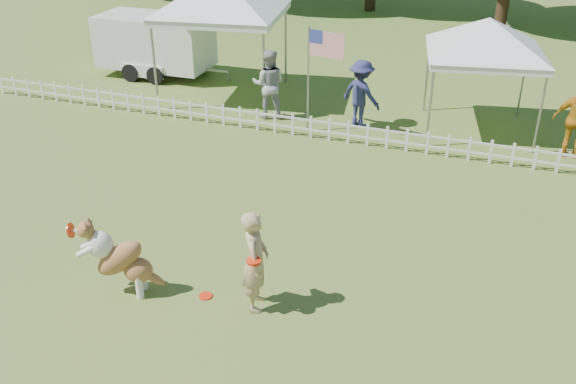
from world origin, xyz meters
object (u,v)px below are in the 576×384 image
object	(u,v)px
canopy_tent_right	(481,77)
spectator_a	(269,84)
canopy_tent_left	(223,38)
spectator_b	(361,94)
handler	(255,261)
dog	(121,258)
frisbee_on_turf	(206,296)
cargo_trailer	(155,45)
flag_pole	(308,81)

from	to	relation	value
canopy_tent_right	spectator_a	xyz separation A→B (m)	(-5.50, -1.00, -0.50)
canopy_tent_left	spectator_b	xyz separation A→B (m)	(4.48, -1.01, -0.86)
handler	spectator_a	xyz separation A→B (m)	(-2.96, 7.97, 0.08)
handler	spectator_b	world-z (taller)	spectator_b
canopy_tent_left	spectator_a	distance (m)	2.45
canopy_tent_left	canopy_tent_right	size ratio (longest dim) A/B	1.21
canopy_tent_left	spectator_b	size ratio (longest dim) A/B	1.94
dog	spectator_a	world-z (taller)	spectator_a
frisbee_on_turf	canopy_tent_left	size ratio (longest dim) A/B	0.06
frisbee_on_turf	canopy_tent_right	distance (m)	9.80
canopy_tent_right	cargo_trailer	world-z (taller)	canopy_tent_right
spectator_b	dog	bearing A→B (deg)	102.41
canopy_tent_right	cargo_trailer	bearing A→B (deg)	161.79
frisbee_on_turf	spectator_b	xyz separation A→B (m)	(0.47, 8.30, 0.90)
canopy_tent_left	dog	bearing A→B (deg)	-84.08
dog	canopy_tent_right	bearing A→B (deg)	46.18
spectator_b	canopy_tent_left	bearing A→B (deg)	11.37
flag_pole	spectator_a	xyz separation A→B (m)	(-1.33, 0.60, -0.43)
flag_pole	spectator_a	bearing A→B (deg)	168.14
canopy_tent_left	spectator_a	xyz separation A→B (m)	(1.94, -1.25, -0.81)
cargo_trailer	flag_pole	world-z (taller)	flag_pole
flag_pole	spectator_b	world-z (taller)	flag_pole
dog	canopy_tent_right	xyz separation A→B (m)	(4.75, 9.43, 0.77)
canopy_tent_right	canopy_tent_left	bearing A→B (deg)	167.11
frisbee_on_turf	canopy_tent_right	xyz separation A→B (m)	(3.43, 9.06, 1.45)
canopy_tent_right	spectator_b	bearing A→B (deg)	-176.60
cargo_trailer	canopy_tent_right	bearing A→B (deg)	-8.75
handler	frisbee_on_turf	size ratio (longest dim) A/B	7.64
handler	flag_pole	world-z (taller)	flag_pole
canopy_tent_right	cargo_trailer	distance (m)	10.55
dog	flag_pole	size ratio (longest dim) A/B	0.50
dog	handler	bearing A→B (deg)	-5.57
frisbee_on_turf	spectator_a	size ratio (longest dim) A/B	0.12
dog	cargo_trailer	xyz separation A→B (m)	(-5.70, 10.75, 0.31)
handler	canopy_tent_right	bearing A→B (deg)	-33.74
canopy_tent_left	spectator_b	world-z (taller)	canopy_tent_left
frisbee_on_turf	dog	bearing A→B (deg)	-164.44
frisbee_on_turf	spectator_b	size ratio (longest dim) A/B	0.13
canopy_tent_left	frisbee_on_turf	bearing A→B (deg)	-76.33
cargo_trailer	flag_pole	size ratio (longest dim) A/B	1.63
dog	spectator_a	bearing A→B (deg)	78.03
flag_pole	canopy_tent_right	bearing A→B (deg)	33.24
canopy_tent_right	cargo_trailer	xyz separation A→B (m)	(-10.45, 1.33, -0.47)
dog	canopy_tent_left	xyz separation A→B (m)	(-2.69, 9.68, 1.08)
handler	canopy_tent_left	world-z (taller)	canopy_tent_left
handler	spectator_a	distance (m)	8.50
frisbee_on_turf	cargo_trailer	bearing A→B (deg)	124.04
handler	spectator_a	bearing A→B (deg)	2.44
dog	spectator_b	world-z (taller)	spectator_b
spectator_b	canopy_tent_right	bearing A→B (deg)	-141.57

